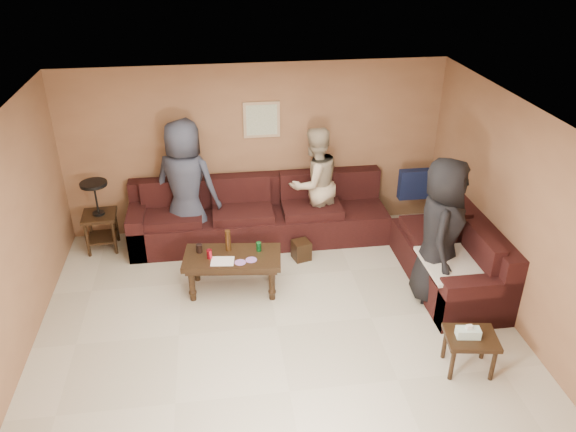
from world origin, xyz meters
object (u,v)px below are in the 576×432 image
(coffee_table, at_px, (232,261))
(end_table_left, at_px, (99,215))
(side_table_right, at_px, (470,340))
(sectional_sofa, at_px, (321,234))
(waste_bin, at_px, (301,250))
(person_right, at_px, (441,231))
(person_left, at_px, (186,185))
(person_middle, at_px, (314,184))

(coffee_table, distance_m, end_table_left, 2.21)
(coffee_table, distance_m, side_table_right, 2.96)
(sectional_sofa, distance_m, waste_bin, 0.36)
(coffee_table, height_order, side_table_right, coffee_table)
(waste_bin, height_order, person_right, person_right)
(waste_bin, relative_size, person_right, 0.15)
(side_table_right, distance_m, person_left, 4.22)
(sectional_sofa, xyz_separation_m, person_middle, (-0.01, 0.55, 0.52))
(person_right, bearing_deg, end_table_left, 90.81)
(side_table_right, height_order, person_left, person_left)
(end_table_left, distance_m, waste_bin, 2.89)
(end_table_left, xyz_separation_m, person_middle, (3.06, -0.03, 0.30))
(sectional_sofa, distance_m, coffee_table, 1.45)
(person_middle, xyz_separation_m, person_right, (1.22, -1.71, 0.08))
(person_middle, relative_size, person_right, 0.91)
(end_table_left, relative_size, person_right, 0.56)
(coffee_table, relative_size, person_left, 0.67)
(coffee_table, xyz_separation_m, side_table_right, (2.36, -1.79, -0.05))
(sectional_sofa, height_order, person_middle, person_middle)
(coffee_table, height_order, person_left, person_left)
(person_left, distance_m, person_right, 3.47)
(side_table_right, bearing_deg, sectional_sofa, 113.63)
(person_middle, bearing_deg, waste_bin, 40.77)
(person_right, bearing_deg, person_middle, 58.40)
(end_table_left, distance_m, side_table_right, 5.16)
(sectional_sofa, height_order, side_table_right, sectional_sofa)
(coffee_table, relative_size, person_middle, 0.75)
(sectional_sofa, bearing_deg, person_left, 164.09)
(person_middle, bearing_deg, coffee_table, 19.26)
(coffee_table, bearing_deg, person_left, 114.59)
(side_table_right, bearing_deg, person_right, 84.55)
(end_table_left, distance_m, person_left, 1.31)
(sectional_sofa, relative_size, waste_bin, 17.10)
(coffee_table, xyz_separation_m, person_right, (2.48, -0.47, 0.50))
(person_middle, bearing_deg, side_table_right, 84.55)
(coffee_table, bearing_deg, waste_bin, 31.53)
(sectional_sofa, height_order, end_table_left, end_table_left)
(person_left, bearing_deg, side_table_right, 157.01)
(person_middle, height_order, person_right, person_right)
(side_table_right, height_order, person_middle, person_middle)
(sectional_sofa, relative_size, end_table_left, 4.45)
(side_table_right, relative_size, waste_bin, 2.14)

